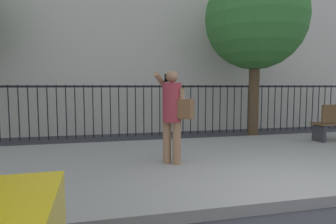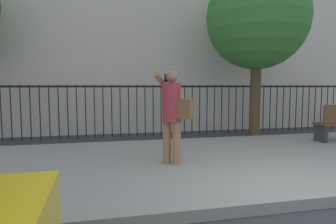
% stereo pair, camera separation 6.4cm
% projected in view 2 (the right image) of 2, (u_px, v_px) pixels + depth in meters
% --- Properties ---
extents(ground_plane, '(60.00, 60.00, 0.00)m').
position_uv_depth(ground_plane, '(321.00, 209.00, 3.68)').
color(ground_plane, '#333338').
extents(sidewalk, '(28.00, 4.40, 0.15)m').
position_uv_depth(sidewalk, '(241.00, 160.00, 5.81)').
color(sidewalk, gray).
rests_on(sidewalk, ground).
extents(iron_fence, '(12.03, 0.04, 1.60)m').
position_uv_depth(iron_fence, '(188.00, 103.00, 9.32)').
color(iron_fence, black).
rests_on(iron_fence, ground).
extents(pedestrian_on_phone, '(0.69, 0.68, 1.69)m').
position_uv_depth(pedestrian_on_phone, '(173.00, 110.00, 5.19)').
color(pedestrian_on_phone, '#936B4C').
rests_on(pedestrian_on_phone, sidewalk).
extents(street_tree_mid, '(2.91, 2.91, 4.95)m').
position_uv_depth(street_tree_mid, '(257.00, 19.00, 8.28)').
color(street_tree_mid, '#4C3823').
rests_on(street_tree_mid, ground).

